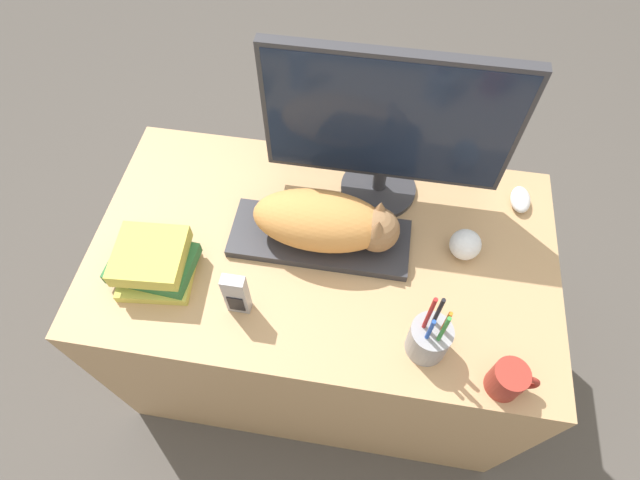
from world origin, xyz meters
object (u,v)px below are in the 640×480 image
Objects in this scene: book_stack at (153,263)px; cat at (329,222)px; computer_mouse at (520,199)px; coffee_mug at (508,380)px; monitor at (388,126)px; pen_cup at (429,338)px; keyboard at (320,238)px; phone at (236,295)px; baseball at (465,245)px.

cat is at bearing 21.07° from book_stack.
coffee_mug is (-0.06, -0.52, 0.03)m from computer_mouse.
cat is at bearing -120.06° from monitor.
pen_cup is (-0.23, -0.46, 0.04)m from computer_mouse.
keyboard is 2.22× the size of book_stack.
phone is 0.66× the size of book_stack.
coffee_mug is 0.18m from pen_cup.
cat reaches higher than computer_mouse.
book_stack is at bearing 165.22° from phone.
monitor is at bearing 144.25° from baseball.
coffee_mug is at bearing -8.58° from phone.
baseball is at bearing -35.75° from monitor.
pen_cup is 0.28m from baseball.
pen_cup is 2.93× the size of baseball.
monitor reaches higher than cat.
pen_cup reaches higher than book_stack.
baseball reaches higher than computer_mouse.
monitor is (0.11, 0.19, 0.15)m from cat.
book_stack is at bearing -146.20° from monitor.
pen_cup reaches higher than baseball.
coffee_mug is 0.63m from phone.
book_stack is at bearing -166.55° from baseball.
coffee_mug is 0.35m from baseball.
monitor is (0.13, 0.19, 0.23)m from keyboard.
monitor is 2.90× the size of book_stack.
cat is 4.16× the size of computer_mouse.
keyboard is 0.33m from monitor.
cat reaches higher than coffee_mug.
computer_mouse is at bearing 22.65° from cat.
pen_cup reaches higher than coffee_mug.
coffee_mug is 0.46× the size of pen_cup.
pen_cup is (-0.17, 0.06, 0.01)m from coffee_mug.
book_stack is (-0.67, 0.09, -0.00)m from pen_cup.
phone is at bearing -14.78° from book_stack.
keyboard is 0.42m from book_stack.
book_stack is (-0.41, -0.16, -0.04)m from cat.
phone is at bearing 171.42° from coffee_mug.
baseball is 0.78m from book_stack.
keyboard is 5.83× the size of baseball.
cat reaches higher than book_stack.
keyboard is 1.27× the size of cat.
computer_mouse is at bearing 2.50° from monitor.
monitor is 0.66m from book_stack.
phone is at bearing -155.49° from baseball.
keyboard is at bearing -176.52° from baseball.
pen_cup is at bearing -117.26° from computer_mouse.
phone is (-0.68, -0.43, 0.05)m from computer_mouse.
book_stack reaches higher than computer_mouse.
baseball is (0.37, 0.02, 0.03)m from keyboard.
computer_mouse is (0.50, 0.21, -0.08)m from cat.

